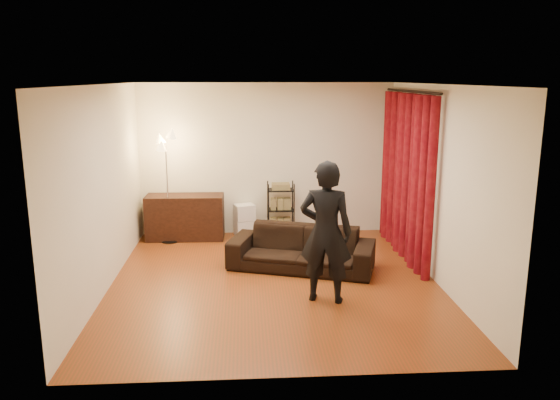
{
  "coord_description": "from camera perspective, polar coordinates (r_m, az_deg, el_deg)",
  "views": [
    {
      "loc": [
        -0.38,
        -7.17,
        2.8
      ],
      "look_at": [
        0.1,
        0.3,
        1.1
      ],
      "focal_mm": 35.0,
      "sensor_mm": 36.0,
      "label": 1
    }
  ],
  "objects": [
    {
      "name": "person",
      "position": [
        6.83,
        4.81,
        -3.36
      ],
      "size": [
        0.75,
        0.6,
        1.81
      ],
      "primitive_type": "imported",
      "rotation": [
        0.0,
        0.0,
        2.86
      ],
      "color": "black",
      "rests_on": "ground"
    },
    {
      "name": "curtain",
      "position": [
        8.81,
        12.96,
        2.48
      ],
      "size": [
        0.22,
        2.65,
        2.55
      ],
      "primitive_type": null,
      "color": "maroon",
      "rests_on": "ground"
    },
    {
      "name": "wall_left",
      "position": [
        7.55,
        -17.94,
        1.09
      ],
      "size": [
        0.0,
        5.0,
        5.0
      ],
      "primitive_type": "plane",
      "rotation": [
        1.57,
        0.0,
        1.57
      ],
      "color": "beige",
      "rests_on": "ground"
    },
    {
      "name": "storage_boxes",
      "position": [
        9.81,
        -3.69,
        -2.08
      ],
      "size": [
        0.41,
        0.36,
        0.57
      ],
      "primitive_type": null,
      "rotation": [
        0.0,
        0.0,
        0.27
      ],
      "color": "silver",
      "rests_on": "ground"
    },
    {
      "name": "floor",
      "position": [
        7.71,
        -0.6,
        -8.51
      ],
      "size": [
        5.0,
        5.0,
        0.0
      ],
      "primitive_type": "plane",
      "color": "maroon",
      "rests_on": "ground"
    },
    {
      "name": "wall_back",
      "position": [
        9.79,
        -1.42,
        4.26
      ],
      "size": [
        5.0,
        0.0,
        5.0
      ],
      "primitive_type": "plane",
      "rotation": [
        1.57,
        0.0,
        0.0
      ],
      "color": "beige",
      "rests_on": "ground"
    },
    {
      "name": "curtain_rod",
      "position": [
        8.68,
        13.52,
        10.99
      ],
      "size": [
        0.04,
        2.65,
        0.04
      ],
      "primitive_type": "cylinder",
      "rotation": [
        1.57,
        0.0,
        0.0
      ],
      "color": "black",
      "rests_on": "wall_right"
    },
    {
      "name": "ceiling",
      "position": [
        7.19,
        -0.66,
        11.99
      ],
      "size": [
        5.0,
        5.0,
        0.0
      ],
      "primitive_type": "plane",
      "rotation": [
        3.14,
        0.0,
        0.0
      ],
      "color": "white",
      "rests_on": "ground"
    },
    {
      "name": "media_cabinet",
      "position": [
        9.71,
        -9.87,
        -1.77
      ],
      "size": [
        1.35,
        0.54,
        0.78
      ],
      "primitive_type": "cube",
      "rotation": [
        0.0,
        0.0,
        -0.02
      ],
      "color": "black",
      "rests_on": "ground"
    },
    {
      "name": "wall_right",
      "position": [
        7.78,
        16.16,
        1.53
      ],
      "size": [
        0.0,
        5.0,
        5.0
      ],
      "primitive_type": "plane",
      "rotation": [
        1.57,
        0.0,
        -1.57
      ],
      "color": "beige",
      "rests_on": "ground"
    },
    {
      "name": "wire_shelf",
      "position": [
        9.68,
        0.08,
        -1.01
      ],
      "size": [
        0.53,
        0.45,
        0.98
      ],
      "primitive_type": null,
      "rotation": [
        0.0,
        0.0,
        -0.37
      ],
      "color": "black",
      "rests_on": "ground"
    },
    {
      "name": "sofa",
      "position": [
        8.11,
        2.25,
        -5.1
      ],
      "size": [
        2.27,
        1.44,
        0.62
      ],
      "primitive_type": "imported",
      "rotation": [
        0.0,
        0.0,
        -0.32
      ],
      "color": "black",
      "rests_on": "ground"
    },
    {
      "name": "wall_front",
      "position": [
        4.91,
        0.95,
        -4.39
      ],
      "size": [
        5.0,
        0.0,
        5.0
      ],
      "primitive_type": "plane",
      "rotation": [
        -1.57,
        0.0,
        0.0
      ],
      "color": "beige",
      "rests_on": "ground"
    },
    {
      "name": "floor_lamp",
      "position": [
        9.44,
        -11.69,
        1.17
      ],
      "size": [
        0.41,
        0.41,
        1.88
      ],
      "primitive_type": null,
      "rotation": [
        0.0,
        0.0,
        0.25
      ],
      "color": "silver",
      "rests_on": "ground"
    }
  ]
}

